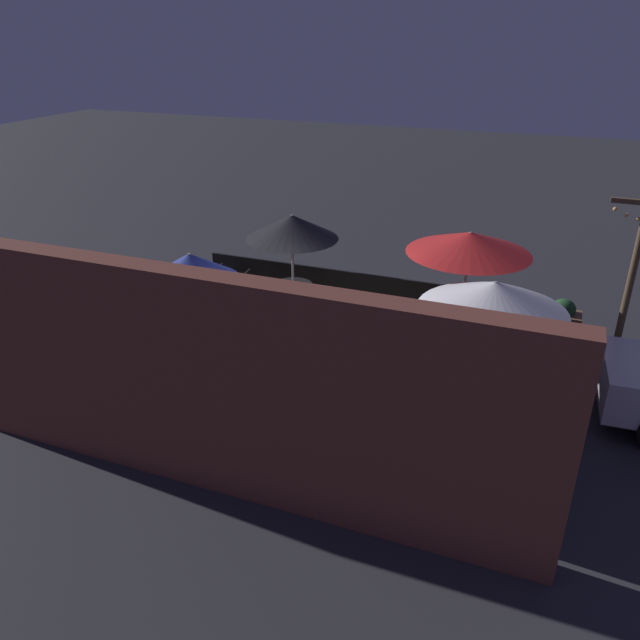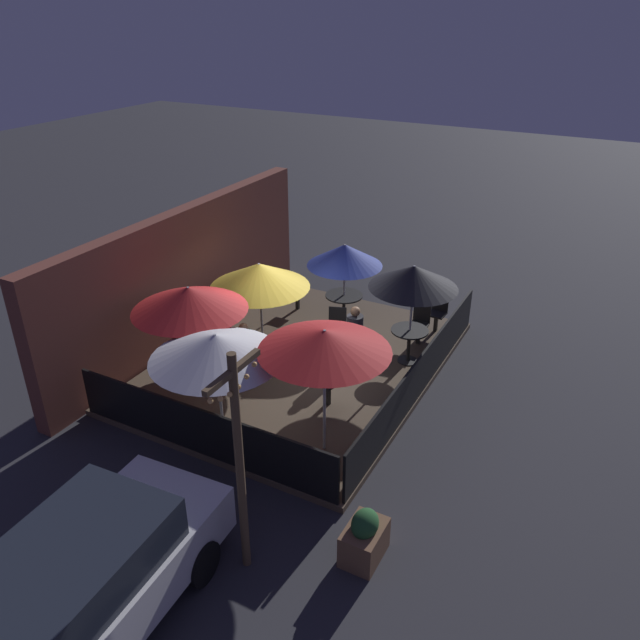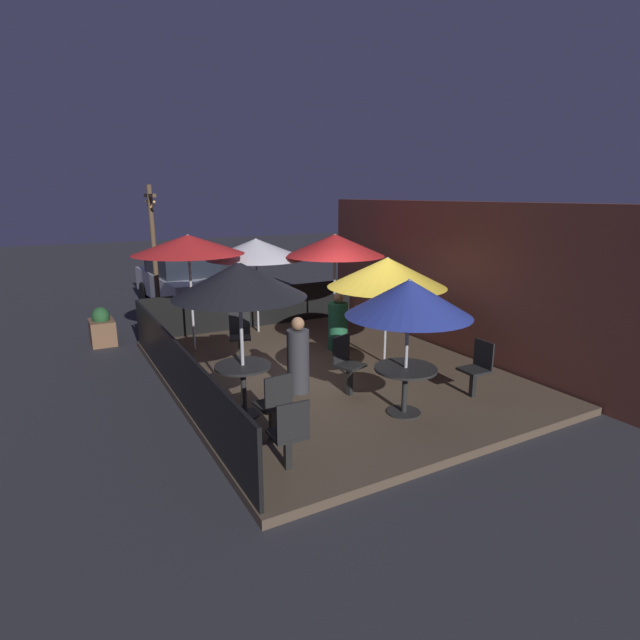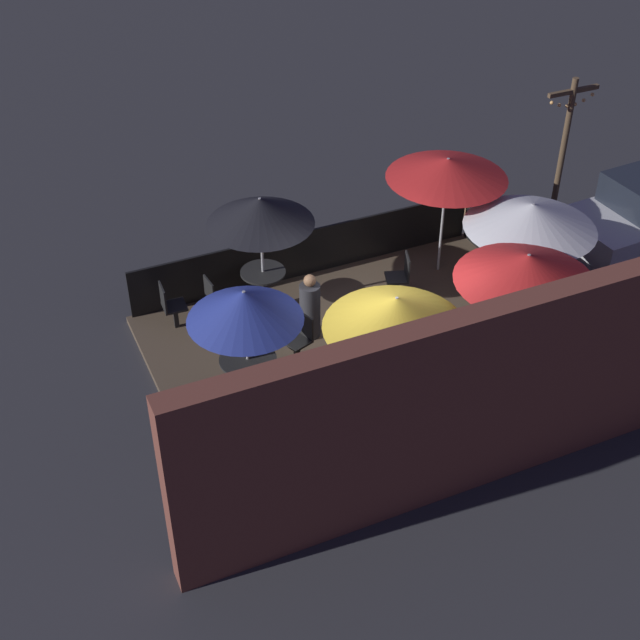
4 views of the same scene
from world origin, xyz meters
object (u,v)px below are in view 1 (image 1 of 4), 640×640
(dining_table_1, at_px, (293,292))
(dining_table_0, at_px, (196,327))
(patio_chair_3, at_px, (254,329))
(light_post, at_px, (631,278))
(patio_chair_2, at_px, (224,284))
(patio_umbrella_5, at_px, (264,307))
(patio_chair_1, at_px, (252,291))
(patio_chair_4, at_px, (391,330))
(patio_umbrella_4, at_px, (494,296))
(patio_umbrella_3, at_px, (400,315))
(patron_0, at_px, (342,380))
(patio_umbrella_0, at_px, (190,268))
(patio_chair_0, at_px, (149,364))
(planter_box, at_px, (561,321))
(patron_1, at_px, (291,318))
(patio_umbrella_2, at_px, (469,243))
(patio_umbrella_1, at_px, (292,227))

(dining_table_1, bearing_deg, dining_table_0, 62.96)
(patio_chair_3, relative_size, light_post, 0.27)
(patio_chair_2, bearing_deg, light_post, 1.60)
(patio_umbrella_5, xyz_separation_m, patio_chair_1, (1.84, -3.11, -1.23))
(patio_chair_4, bearing_deg, patio_umbrella_4, 167.81)
(patio_umbrella_3, xyz_separation_m, patron_0, (0.99, -0.50, -1.53))
(dining_table_0, bearing_deg, patio_umbrella_3, 163.15)
(patio_umbrella_0, distance_m, patio_chair_4, 3.84)
(dining_table_1, bearing_deg, patio_umbrella_0, 62.96)
(dining_table_0, distance_m, patio_chair_1, 2.02)
(patio_umbrella_4, xyz_separation_m, patio_chair_4, (1.83, -1.11, -1.41))
(patio_umbrella_3, height_order, patio_chair_4, patio_umbrella_3)
(patio_umbrella_3, distance_m, patio_chair_0, 4.48)
(patio_umbrella_3, relative_size, patio_chair_3, 2.40)
(patio_chair_2, distance_m, patio_chair_4, 4.14)
(patio_chair_1, relative_size, patio_chair_4, 0.98)
(planter_box, bearing_deg, patron_1, 26.76)
(dining_table_0, height_order, patio_chair_1, patio_chair_1)
(patio_chair_0, bearing_deg, dining_table_1, -15.70)
(patio_umbrella_0, height_order, patron_1, patio_umbrella_0)
(patio_umbrella_5, bearing_deg, patio_umbrella_0, -28.86)
(patio_umbrella_3, bearing_deg, patio_umbrella_2, -97.88)
(dining_table_0, height_order, light_post, light_post)
(patio_umbrella_1, distance_m, patio_chair_0, 3.97)
(patio_chair_0, height_order, patio_chair_2, same)
(patio_umbrella_4, bearing_deg, light_post, -137.45)
(patio_chair_4, distance_m, planter_box, 3.67)
(patio_umbrella_4, relative_size, patio_chair_3, 2.38)
(patio_chair_1, distance_m, patron_0, 4.09)
(patio_umbrella_3, height_order, patio_chair_1, patio_umbrella_3)
(patio_umbrella_4, distance_m, patio_chair_0, 5.71)
(patio_umbrella_4, bearing_deg, patio_chair_2, -18.84)
(patio_umbrella_5, distance_m, dining_table_0, 2.56)
(dining_table_0, bearing_deg, patio_chair_3, -160.89)
(patron_0, height_order, light_post, light_post)
(patio_umbrella_0, xyz_separation_m, patio_chair_2, (0.63, -2.17, -1.25))
(patron_0, height_order, patron_1, patron_1)
(dining_table_0, bearing_deg, patio_umbrella_1, -117.04)
(patio_umbrella_0, height_order, patio_umbrella_3, patio_umbrella_3)
(patio_umbrella_1, bearing_deg, patio_chair_1, 5.01)
(patio_chair_2, bearing_deg, patio_umbrella_1, -0.00)
(patio_chair_4, bearing_deg, patio_umbrella_5, 78.18)
(patio_chair_2, xyz_separation_m, planter_box, (-6.99, -1.27, -0.24))
(patio_umbrella_0, height_order, patio_chair_1, patio_umbrella_0)
(patio_umbrella_0, relative_size, patio_umbrella_3, 0.87)
(patio_umbrella_4, distance_m, planter_box, 3.85)
(patio_umbrella_0, distance_m, patio_chair_1, 2.36)
(patio_umbrella_3, distance_m, planter_box, 5.50)
(patio_umbrella_0, height_order, patio_umbrella_5, patio_umbrella_5)
(patio_chair_0, relative_size, light_post, 0.26)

